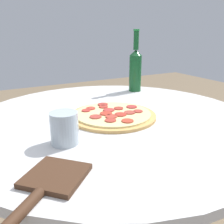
{
  "coord_description": "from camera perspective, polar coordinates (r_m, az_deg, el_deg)",
  "views": [
    {
      "loc": [
        -0.41,
        -0.74,
        1.05
      ],
      "look_at": [
        -0.0,
        -0.0,
        0.76
      ],
      "focal_mm": 40.0,
      "sensor_mm": 36.0,
      "label": 1
    }
  ],
  "objects": [
    {
      "name": "table",
      "position": [
        0.98,
        0.17,
        -11.18
      ],
      "size": [
        1.04,
        1.04,
        0.74
      ],
      "color": "silver",
      "rests_on": "ground_plane"
    },
    {
      "name": "pizza",
      "position": [
        0.89,
        0.01,
        -0.72
      ],
      "size": [
        0.31,
        0.31,
        0.02
      ],
      "color": "tan",
      "rests_on": "table"
    },
    {
      "name": "pizza_paddle",
      "position": [
        0.54,
        -14.14,
        -15.34
      ],
      "size": [
        0.21,
        0.21,
        0.02
      ],
      "rotation": [
        0.0,
        0.0,
        -2.38
      ],
      "color": "#422819",
      "rests_on": "table"
    },
    {
      "name": "drinking_glass",
      "position": [
        0.69,
        -10.83,
        -3.65
      ],
      "size": [
        0.08,
        0.08,
        0.09
      ],
      "color": "#ADBCC6",
      "rests_on": "table"
    },
    {
      "name": "beer_bottle",
      "position": [
        1.27,
        5.36,
        9.9
      ],
      "size": [
        0.06,
        0.06,
        0.3
      ],
      "color": "#144C23",
      "rests_on": "table"
    }
  ]
}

